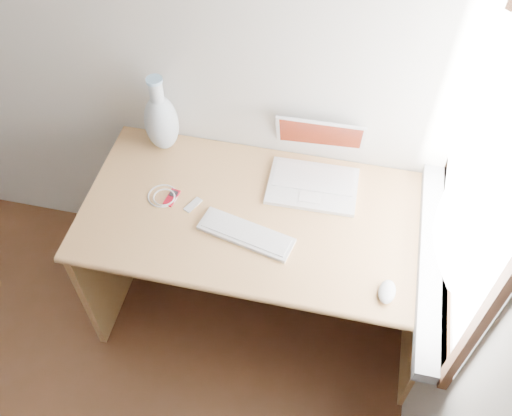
% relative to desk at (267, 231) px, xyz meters
% --- Properties ---
extents(back_wall, '(3.50, 0.04, 2.60)m').
position_rel_desk_xyz_m(back_wall, '(-1.03, 0.28, 0.75)').
color(back_wall, silver).
rests_on(back_wall, floor).
extents(window, '(0.11, 0.99, 1.10)m').
position_rel_desk_xyz_m(window, '(0.69, -0.17, 0.73)').
color(window, white).
rests_on(window, right_wall).
extents(desk, '(1.46, 0.73, 0.77)m').
position_rel_desk_xyz_m(desk, '(0.00, 0.00, 0.00)').
color(desk, tan).
rests_on(desk, floor).
extents(laptop, '(0.37, 0.31, 0.25)m').
position_rel_desk_xyz_m(laptop, '(0.17, 0.15, 0.28)').
color(laptop, white).
rests_on(laptop, desk).
extents(external_keyboard, '(0.39, 0.19, 0.02)m').
position_rel_desk_xyz_m(external_keyboard, '(-0.05, -0.20, 0.23)').
color(external_keyboard, white).
rests_on(external_keyboard, desk).
extents(mouse, '(0.07, 0.11, 0.04)m').
position_rel_desk_xyz_m(mouse, '(0.51, -0.35, 0.24)').
color(mouse, white).
rests_on(mouse, desk).
extents(ipod, '(0.05, 0.09, 0.01)m').
position_rel_desk_xyz_m(ipod, '(-0.38, -0.08, 0.23)').
color(ipod, '#B70C20').
rests_on(ipod, desk).
extents(cable_coil, '(0.16, 0.16, 0.01)m').
position_rel_desk_xyz_m(cable_coil, '(-0.42, -0.08, 0.23)').
color(cable_coil, white).
rests_on(cable_coil, desk).
extents(remote, '(0.06, 0.09, 0.01)m').
position_rel_desk_xyz_m(remote, '(-0.29, -0.10, 0.23)').
color(remote, white).
rests_on(remote, desk).
extents(vase, '(0.14, 0.14, 0.37)m').
position_rel_desk_xyz_m(vase, '(-0.50, 0.20, 0.37)').
color(vase, silver).
rests_on(vase, desk).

